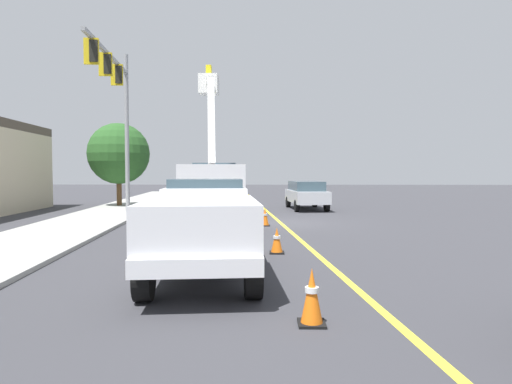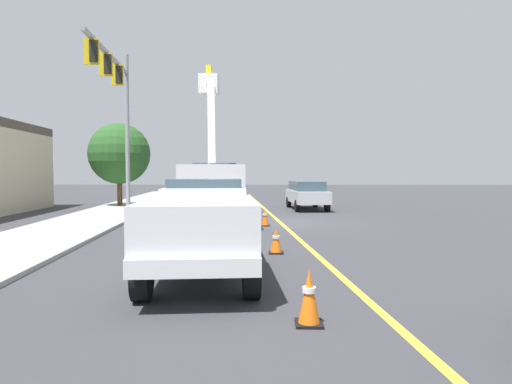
# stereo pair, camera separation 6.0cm
# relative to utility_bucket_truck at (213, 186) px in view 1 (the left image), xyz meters

# --- Properties ---
(ground) EXTENTS (120.00, 120.00, 0.00)m
(ground) POSITION_rel_utility_bucket_truck_xyz_m (-0.29, -3.00, -1.63)
(ground) COLOR #38383D
(sidewalk_far_side) EXTENTS (60.05, 9.70, 0.12)m
(sidewalk_far_side) POSITION_rel_utility_bucket_truck_xyz_m (-1.16, 5.51, -1.57)
(sidewalk_far_side) COLOR #9E9E99
(sidewalk_far_side) RESTS_ON ground
(lane_centre_stripe) EXTENTS (49.76, 5.26, 0.01)m
(lane_centre_stripe) POSITION_rel_utility_bucket_truck_xyz_m (-0.29, -3.00, -1.62)
(lane_centre_stripe) COLOR yellow
(lane_centre_stripe) RESTS_ON ground
(utility_bucket_truck) EXTENTS (8.41, 3.32, 7.30)m
(utility_bucket_truck) POSITION_rel_utility_bucket_truck_xyz_m (0.00, 0.00, 0.00)
(utility_bucket_truck) COLOR white
(utility_bucket_truck) RESTS_ON ground
(service_pickup_truck) EXTENTS (5.79, 2.66, 2.06)m
(service_pickup_truck) POSITION_rel_utility_bucket_truck_xyz_m (-10.21, -1.05, -0.51)
(service_pickup_truck) COLOR white
(service_pickup_truck) RESTS_ON ground
(passing_minivan) EXTENTS (4.97, 2.38, 1.69)m
(passing_minivan) POSITION_rel_utility_bucket_truck_xyz_m (6.85, -4.77, -0.65)
(passing_minivan) COLOR silver
(passing_minivan) RESTS_ON ground
(traffic_cone_leading) EXTENTS (0.40, 0.40, 0.84)m
(traffic_cone_leading) POSITION_rel_utility_bucket_truck_xyz_m (-13.22, -3.07, -1.21)
(traffic_cone_leading) COLOR black
(traffic_cone_leading) RESTS_ON ground
(traffic_cone_mid_front) EXTENTS (0.40, 0.40, 0.71)m
(traffic_cone_mid_front) POSITION_rel_utility_bucket_truck_xyz_m (-7.59, -2.69, -1.27)
(traffic_cone_mid_front) COLOR black
(traffic_cone_mid_front) RESTS_ON ground
(traffic_cone_mid_rear) EXTENTS (0.40, 0.40, 0.76)m
(traffic_cone_mid_rear) POSITION_rel_utility_bucket_truck_xyz_m (-1.43, -2.33, -1.25)
(traffic_cone_mid_rear) COLOR black
(traffic_cone_mid_rear) RESTS_ON ground
(traffic_cone_trailing) EXTENTS (0.40, 0.40, 0.73)m
(traffic_cone_trailing) POSITION_rel_utility_bucket_truck_xyz_m (4.56, -1.59, -1.27)
(traffic_cone_trailing) COLOR black
(traffic_cone_trailing) RESTS_ON ground
(traffic_signal_mast) EXTENTS (7.22, 1.02, 8.38)m
(traffic_signal_mast) POSITION_rel_utility_bucket_truck_xyz_m (1.21, 4.73, 4.22)
(traffic_signal_mast) COLOR gray
(traffic_signal_mast) RESTS_ON ground
(street_tree_right) EXTENTS (3.87, 3.87, 5.35)m
(street_tree_right) POSITION_rel_utility_bucket_truck_xyz_m (8.09, 7.02, 1.78)
(street_tree_right) COLOR brown
(street_tree_right) RESTS_ON ground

